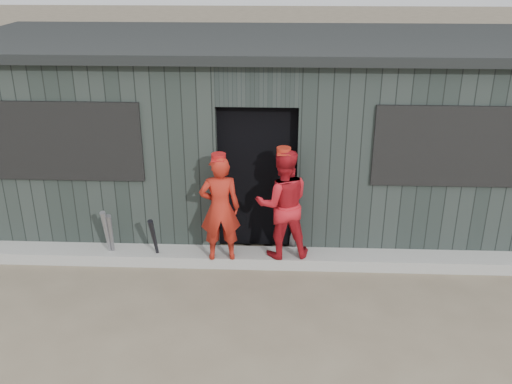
{
  "coord_description": "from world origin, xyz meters",
  "views": [
    {
      "loc": [
        0.28,
        -4.57,
        3.69
      ],
      "look_at": [
        0.0,
        1.8,
        1.0
      ],
      "focal_mm": 40.0,
      "sensor_mm": 36.0,
      "label": 1
    }
  ],
  "objects_px": {
    "player_grey_back": "(308,205)",
    "dugout": "(261,129)",
    "player_red_left": "(220,209)",
    "bat_mid": "(111,238)",
    "bat_right": "(155,241)",
    "player_red_right": "(283,204)",
    "bat_left": "(107,236)"
  },
  "relations": [
    {
      "from": "bat_right",
      "to": "player_red_left",
      "type": "xyz_separation_m",
      "value": [
        0.83,
        -0.02,
        0.48
      ]
    },
    {
      "from": "bat_mid",
      "to": "player_grey_back",
      "type": "distance_m",
      "value": 2.55
    },
    {
      "from": "bat_left",
      "to": "bat_right",
      "type": "bearing_deg",
      "value": -3.07
    },
    {
      "from": "bat_mid",
      "to": "player_grey_back",
      "type": "height_order",
      "value": "player_grey_back"
    },
    {
      "from": "player_red_left",
      "to": "player_red_right",
      "type": "xyz_separation_m",
      "value": [
        0.76,
        0.12,
        0.02
      ]
    },
    {
      "from": "player_grey_back",
      "to": "bat_mid",
      "type": "bearing_deg",
      "value": 3.24
    },
    {
      "from": "bat_left",
      "to": "dugout",
      "type": "height_order",
      "value": "dugout"
    },
    {
      "from": "bat_left",
      "to": "bat_right",
      "type": "relative_size",
      "value": 1.11
    },
    {
      "from": "player_red_left",
      "to": "dugout",
      "type": "height_order",
      "value": "dugout"
    },
    {
      "from": "player_red_left",
      "to": "bat_mid",
      "type": "bearing_deg",
      "value": -10.06
    },
    {
      "from": "bat_mid",
      "to": "dugout",
      "type": "bearing_deg",
      "value": 43.9
    },
    {
      "from": "bat_left",
      "to": "player_red_right",
      "type": "distance_m",
      "value": 2.25
    },
    {
      "from": "bat_mid",
      "to": "player_grey_back",
      "type": "bearing_deg",
      "value": 10.51
    },
    {
      "from": "dugout",
      "to": "bat_right",
      "type": "bearing_deg",
      "value": -124.96
    },
    {
      "from": "bat_left",
      "to": "player_grey_back",
      "type": "relative_size",
      "value": 0.6
    },
    {
      "from": "bat_right",
      "to": "dugout",
      "type": "bearing_deg",
      "value": 55.04
    },
    {
      "from": "player_grey_back",
      "to": "dugout",
      "type": "height_order",
      "value": "dugout"
    },
    {
      "from": "bat_mid",
      "to": "dugout",
      "type": "relative_size",
      "value": 0.09
    },
    {
      "from": "bat_left",
      "to": "player_red_left",
      "type": "distance_m",
      "value": 1.51
    },
    {
      "from": "bat_right",
      "to": "player_red_right",
      "type": "xyz_separation_m",
      "value": [
        1.59,
        0.1,
        0.5
      ]
    },
    {
      "from": "player_red_right",
      "to": "bat_right",
      "type": "bearing_deg",
      "value": -4.4
    },
    {
      "from": "player_grey_back",
      "to": "dugout",
      "type": "bearing_deg",
      "value": -70.19
    },
    {
      "from": "player_red_left",
      "to": "player_red_right",
      "type": "bearing_deg",
      "value": -178.17
    },
    {
      "from": "bat_mid",
      "to": "bat_right",
      "type": "relative_size",
      "value": 1.01
    },
    {
      "from": "bat_right",
      "to": "player_grey_back",
      "type": "relative_size",
      "value": 0.54
    },
    {
      "from": "bat_right",
      "to": "player_red_left",
      "type": "height_order",
      "value": "player_red_left"
    },
    {
      "from": "bat_right",
      "to": "player_grey_back",
      "type": "xyz_separation_m",
      "value": [
        1.93,
        0.51,
        0.31
      ]
    },
    {
      "from": "bat_left",
      "to": "bat_mid",
      "type": "bearing_deg",
      "value": 20.72
    },
    {
      "from": "bat_right",
      "to": "player_red_right",
      "type": "height_order",
      "value": "player_red_right"
    },
    {
      "from": "player_grey_back",
      "to": "dugout",
      "type": "distance_m",
      "value": 1.58
    },
    {
      "from": "bat_left",
      "to": "dugout",
      "type": "bearing_deg",
      "value": 43.49
    },
    {
      "from": "bat_right",
      "to": "player_red_left",
      "type": "relative_size",
      "value": 0.53
    }
  ]
}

